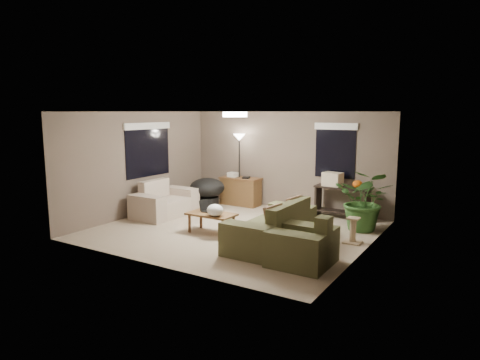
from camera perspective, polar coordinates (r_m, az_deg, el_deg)
The scene contains 20 objects.
room_shell at distance 8.95m, azimuth -0.67°, elevation 1.09°, with size 5.50×5.50×5.50m.
main_sofa at distance 8.15m, azimuth 4.51°, elevation -6.61°, with size 0.95×2.20×0.85m.
throw_pillows at distance 7.96m, azimuth 6.18°, elevation -4.38°, with size 0.28×1.37×0.47m.
loveseat at distance 10.53m, azimuth -10.11°, elevation -3.10°, with size 0.90×1.60×0.85m.
armchair at distance 7.20m, azimuth 8.39°, elevation -8.80°, with size 0.95×1.00×0.85m.
coffee_table at distance 8.90m, azimuth -3.84°, elevation -4.83°, with size 1.00×0.55×0.42m.
laptop at distance 9.04m, azimuth -4.35°, elevation -3.82°, with size 0.40×0.29×0.24m.
plastic_bag at distance 8.62m, azimuth -3.34°, elevation -4.03°, with size 0.34×0.31×0.24m, color white.
desk at distance 11.51m, azimuth 0.08°, elevation -1.50°, with size 1.10×0.50×0.75m.
desk_papers at distance 11.51m, azimuth -0.60°, elevation 0.64°, with size 0.70×0.29×0.12m.
console_table at distance 10.38m, azimuth 13.46°, elevation -2.59°, with size 1.30×0.40×0.75m.
pumpkin at distance 10.21m, azimuth 15.41°, elevation -0.55°, with size 0.23×0.23×0.19m, color orange.
cardboard_box at distance 10.38m, azimuth 12.25°, elevation 0.11°, with size 0.43×0.32×0.32m, color beige.
papasan_chair at distance 11.14m, azimuth -4.39°, elevation -1.43°, with size 0.93×0.93×0.80m.
floor_lamp at distance 11.41m, azimuth -0.10°, elevation 4.59°, with size 0.32×0.32×1.91m.
ceiling_fixture at distance 8.86m, azimuth -0.68°, elevation 8.73°, with size 0.50×0.50×0.10m, color white.
houseplant at distance 9.40m, azimuth 16.34°, elevation -3.47°, with size 1.18×1.31×1.02m, color #2D5923.
cat_scratching_post at distance 8.53m, azimuth 14.81°, elevation -6.73°, with size 0.32×0.32×0.50m.
window_left at distance 10.81m, azimuth -12.18°, elevation 5.12°, with size 0.05×1.56×1.33m.
window_back at distance 10.57m, azimuth 12.61°, elevation 5.03°, with size 1.06×0.05×1.33m.
Camera 1 is at (4.73, -7.50, 2.50)m, focal length 32.00 mm.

